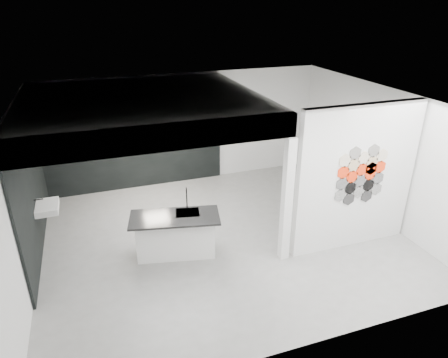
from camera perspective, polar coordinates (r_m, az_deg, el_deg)
The scene contains 17 objects.
floor at distance 8.19m, azimuth 0.02°, elevation -8.30°, with size 7.00×6.00×0.01m, color gray.
partition_panel at distance 7.72m, azimuth 18.37°, elevation 0.04°, with size 2.45×0.15×2.80m, color silver.
bay_clad_back at distance 10.07m, azimuth -12.64°, elevation 5.01°, with size 4.40×0.04×2.35m, color black.
bay_clad_left at distance 8.28m, azimuth -25.81°, elevation -1.29°, with size 0.04×4.00×2.35m, color black.
bulkhead at distance 7.80m, azimuth -11.65°, elevation 10.03°, with size 4.40×4.00×0.40m, color silver.
corner_column at distance 7.10m, azimuth 8.97°, elevation -3.14°, with size 0.16×0.16×2.35m, color silver.
fascia_beam at distance 5.98m, azimuth -8.95°, elevation 5.83°, with size 4.40×0.16×0.40m, color silver.
wall_basin at distance 8.20m, azimuth -23.94°, elevation -3.70°, with size 0.40×0.60×0.12m, color silver.
display_shelf at distance 9.94m, azimuth -12.05°, elevation 5.57°, with size 3.00×0.15×0.04m, color black.
kitchen_island at distance 7.52m, azimuth -6.91°, elevation -7.81°, with size 1.72×1.03×1.30m.
stockpot at distance 9.85m, azimuth -18.27°, elevation 5.37°, with size 0.22×0.22×0.18m, color black.
kettle at distance 10.09m, azimuth -5.84°, elevation 6.87°, with size 0.19×0.19×0.16m, color black.
glass_bowl at distance 10.15m, azimuth -4.50°, elevation 6.84°, with size 0.13×0.13×0.09m, color gray.
glass_vase at distance 10.15m, azimuth -4.50°, elevation 6.96°, with size 0.10×0.10×0.14m, color gray.
bottle_dark at distance 9.90m, azimuth -12.89°, elevation 6.03°, with size 0.06×0.06×0.16m, color black.
utensil_cup at distance 9.87m, azimuth -15.83°, elevation 5.44°, with size 0.07×0.07×0.09m, color black.
hex_tile_cluster at distance 7.64m, azimuth 19.05°, elevation 0.54°, with size 1.04×0.02×1.16m.
Camera 1 is at (-2.25, -6.51, 4.43)m, focal length 32.00 mm.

